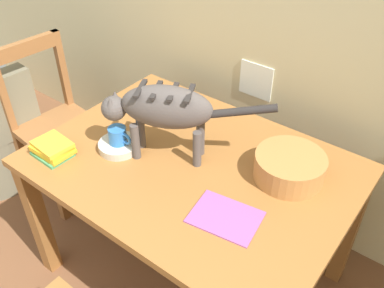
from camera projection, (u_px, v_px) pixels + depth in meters
name	position (u px, v px, depth m)	size (l,w,h in m)	color
dining_table	(192.00, 178.00, 1.82)	(1.31, 0.95, 0.74)	#9A612F
cat	(163.00, 109.00, 1.67)	(0.64, 0.36, 0.34)	#504945
saucer_bowl	(119.00, 146.00, 1.83)	(0.18, 0.18, 0.04)	#BDB7A7
coffee_mug	(118.00, 136.00, 1.79)	(0.12, 0.08, 0.08)	#3074C6
magazine	(225.00, 217.00, 1.52)	(0.25, 0.18, 0.01)	#9E529B
book_stack	(53.00, 149.00, 1.79)	(0.17, 0.14, 0.07)	#45985E
wicker_basket	(290.00, 166.00, 1.66)	(0.28, 0.28, 0.11)	#B4773E
wooden_chair_near	(57.00, 125.00, 2.46)	(0.46, 0.46, 0.95)	#945E33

